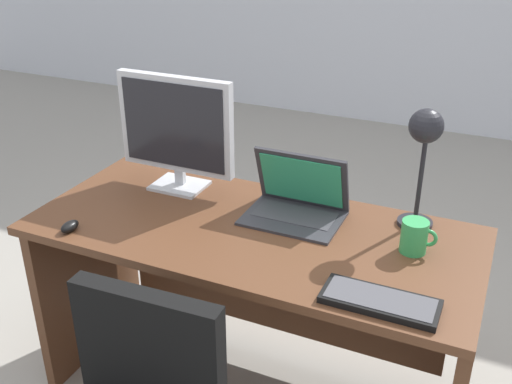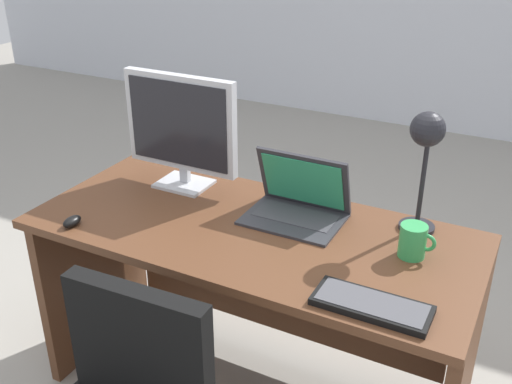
{
  "view_description": "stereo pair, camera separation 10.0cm",
  "coord_description": "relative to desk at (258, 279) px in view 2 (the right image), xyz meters",
  "views": [
    {
      "loc": [
        0.74,
        -1.61,
        1.76
      ],
      "look_at": [
        0.0,
        0.03,
        0.88
      ],
      "focal_mm": 42.08,
      "sensor_mm": 36.0,
      "label": 1
    },
    {
      "loc": [
        0.83,
        -1.57,
        1.76
      ],
      "look_at": [
        0.0,
        0.03,
        0.88
      ],
      "focal_mm": 42.08,
      "sensor_mm": 36.0,
      "label": 2
    }
  ],
  "objects": [
    {
      "name": "mouse",
      "position": [
        -0.55,
        -0.32,
        0.26
      ],
      "size": [
        0.04,
        0.08,
        0.03
      ],
      "color": "black",
      "rests_on": "desk"
    },
    {
      "name": "ground",
      "position": [
        0.0,
        1.45,
        -0.52
      ],
      "size": [
        12.0,
        12.0,
        0.0
      ],
      "primitive_type": "plane",
      "color": "gray"
    },
    {
      "name": "desk",
      "position": [
        0.0,
        0.0,
        0.0
      ],
      "size": [
        1.53,
        0.68,
        0.76
      ],
      "color": "#56331E",
      "rests_on": "ground"
    },
    {
      "name": "desk_lamp",
      "position": [
        0.5,
        0.18,
        0.55
      ],
      "size": [
        0.12,
        0.14,
        0.42
      ],
      "color": "black",
      "rests_on": "desk"
    },
    {
      "name": "keyboard",
      "position": [
        0.5,
        -0.3,
        0.25
      ],
      "size": [
        0.32,
        0.13,
        0.02
      ],
      "color": "black",
      "rests_on": "desk"
    },
    {
      "name": "coffee_mug",
      "position": [
        0.53,
        0.02,
        0.3
      ],
      "size": [
        0.11,
        0.08,
        0.11
      ],
      "color": "green",
      "rests_on": "desk"
    },
    {
      "name": "laptop",
      "position": [
        0.11,
        0.11,
        0.31
      ],
      "size": [
        0.33,
        0.25,
        0.23
      ],
      "color": "#2D2D33",
      "rests_on": "desk"
    },
    {
      "name": "monitor",
      "position": [
        -0.39,
        0.13,
        0.48
      ],
      "size": [
        0.46,
        0.16,
        0.44
      ],
      "color": "#B7BABF",
      "rests_on": "desk"
    }
  ]
}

